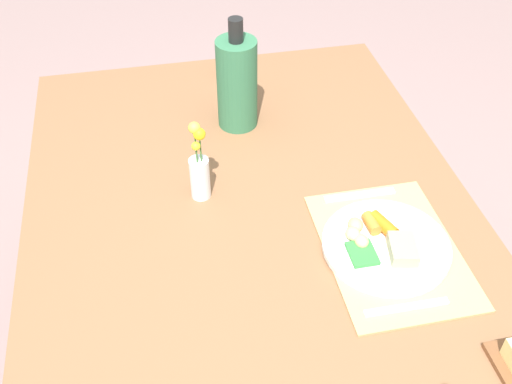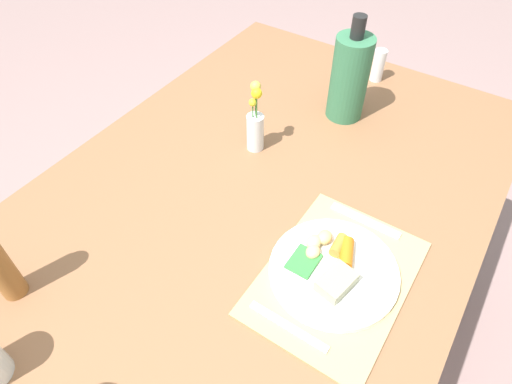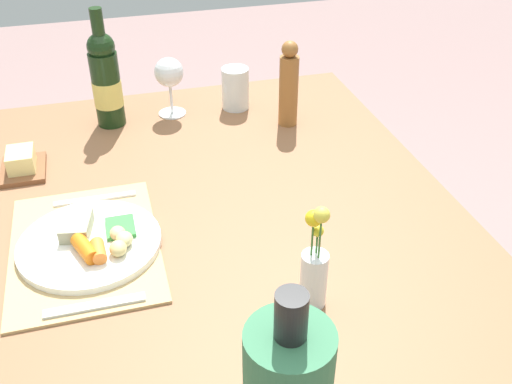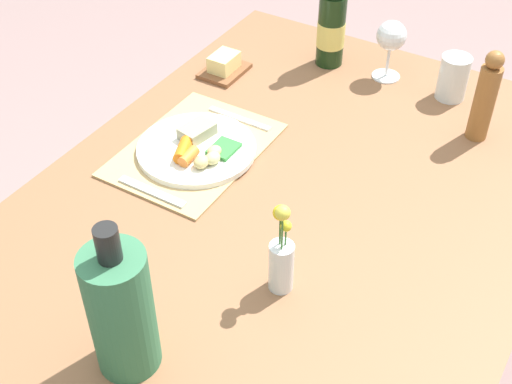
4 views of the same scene
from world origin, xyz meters
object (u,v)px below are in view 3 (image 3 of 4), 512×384
(flower_vase, at_px, (314,269))
(butter_dish, at_px, (22,164))
(dining_table, at_px, (232,289))
(pepper_mill, at_px, (289,86))
(water_tumbler, at_px, (235,91))
(wine_bottle, at_px, (106,80))
(knife, at_px, (95,305))
(dinner_plate, at_px, (91,242))
(wine_glass, at_px, (169,74))
(fork, at_px, (95,199))

(flower_vase, bearing_deg, butter_dish, -139.15)
(dining_table, height_order, pepper_mill, pepper_mill)
(dining_table, bearing_deg, water_tumbler, 165.32)
(butter_dish, relative_size, water_tumbler, 1.12)
(dining_table, relative_size, wine_bottle, 5.08)
(knife, height_order, butter_dish, butter_dish)
(dining_table, xyz_separation_m, pepper_mill, (-0.49, 0.28, 0.20))
(dinner_plate, xyz_separation_m, water_tumbler, (-0.53, 0.42, 0.03))
(dinner_plate, bearing_deg, wine_glass, 155.99)
(dining_table, relative_size, knife, 9.16)
(dinner_plate, xyz_separation_m, butter_dish, (-0.33, -0.14, 0.00))
(fork, xyz_separation_m, flower_vase, (0.41, 0.35, 0.07))
(water_tumbler, height_order, pepper_mill, pepper_mill)
(wine_glass, height_order, butter_dish, wine_glass)
(butter_dish, bearing_deg, wine_glass, 118.41)
(butter_dish, bearing_deg, flower_vase, 40.85)
(dining_table, bearing_deg, pepper_mill, 150.91)
(dining_table, relative_size, fork, 9.09)
(wine_glass, bearing_deg, dining_table, 1.36)
(pepper_mill, bearing_deg, dining_table, -29.09)
(wine_glass, height_order, wine_bottle, wine_bottle)
(dining_table, relative_size, flower_vase, 7.62)
(wine_glass, relative_size, wine_bottle, 0.52)
(dining_table, distance_m, butter_dish, 0.59)
(dinner_plate, distance_m, butter_dish, 0.36)
(dinner_plate, relative_size, butter_dish, 2.13)
(knife, height_order, wine_glass, wine_glass)
(knife, height_order, flower_vase, flower_vase)
(dinner_plate, relative_size, flower_vase, 1.33)
(dining_table, height_order, wine_glass, wine_glass)
(wine_bottle, xyz_separation_m, water_tumbler, (-0.01, 0.34, -0.07))
(water_tumbler, bearing_deg, butter_dish, -70.38)
(dining_table, bearing_deg, knife, -73.79)
(dinner_plate, distance_m, knife, 0.17)
(dinner_plate, distance_m, water_tumbler, 0.68)
(wine_bottle, bearing_deg, dinner_plate, -8.18)
(dining_table, bearing_deg, fork, -136.41)
(butter_dish, xyz_separation_m, flower_vase, (0.59, 0.51, 0.05))
(dinner_plate, bearing_deg, water_tumbler, 141.80)
(fork, bearing_deg, wine_glass, 149.69)
(water_tumbler, bearing_deg, dining_table, -14.68)
(knife, relative_size, wine_bottle, 0.55)
(knife, distance_m, butter_dish, 0.52)
(dinner_plate, bearing_deg, flower_vase, 55.24)
(dining_table, height_order, knife, knife)
(dinner_plate, bearing_deg, wine_bottle, 171.82)
(fork, bearing_deg, knife, -2.17)
(fork, height_order, knife, same)
(wine_glass, distance_m, pepper_mill, 0.32)
(wine_glass, distance_m, wine_bottle, 0.17)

